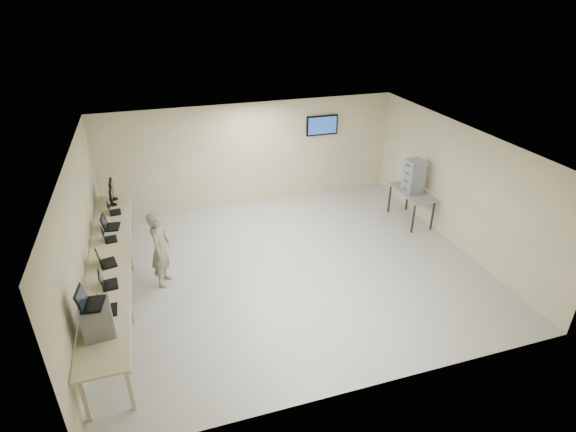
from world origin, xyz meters
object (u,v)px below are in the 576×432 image
object	(u,v)px
equipment_box	(97,319)
side_table	(412,194)
soldier	(161,249)
workbench	(111,262)

from	to	relation	value
equipment_box	side_table	bearing A→B (deg)	16.25
equipment_box	soldier	world-z (taller)	soldier
soldier	side_table	xyz separation A→B (m)	(6.25, 0.91, -0.06)
workbench	equipment_box	world-z (taller)	equipment_box
side_table	soldier	bearing A→B (deg)	-171.68
workbench	equipment_box	xyz separation A→B (m)	(-0.06, -2.08, 0.33)
soldier	side_table	size ratio (longest dim) A/B	1.17
workbench	soldier	size ratio (longest dim) A/B	3.70
soldier	side_table	distance (m)	6.32
equipment_box	soldier	size ratio (longest dim) A/B	0.31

